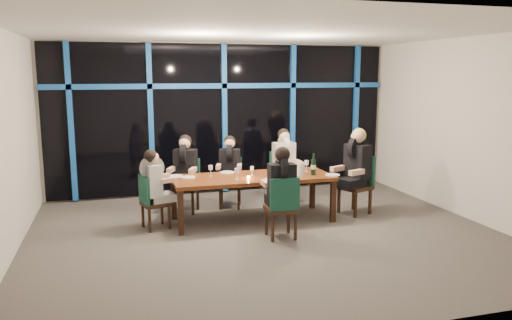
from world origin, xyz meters
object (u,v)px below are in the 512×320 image
object	(u,v)px
chair_near_mid	(282,205)
diner_far_right	(284,155)
chair_end_right	(359,181)
wine_bottle	(313,166)
chair_far_left	(187,182)
diner_end_left	(154,177)
chair_end_left	(151,199)
chair_far_mid	(230,180)
chair_far_right	(283,174)
water_pitcher	(301,169)
diner_near_mid	(281,179)
dining_table	(253,180)
diner_end_right	(356,159)
diner_far_mid	(230,161)
diner_far_left	(185,162)

from	to	relation	value
chair_near_mid	diner_far_right	distance (m)	2.15
chair_end_right	wine_bottle	world-z (taller)	wine_bottle
chair_far_left	diner_end_left	size ratio (longest dim) A/B	1.11
chair_far_left	diner_far_right	xyz separation A→B (m)	(1.84, 0.07, 0.39)
diner_far_right	wine_bottle	xyz separation A→B (m)	(0.11, -1.13, -0.02)
chair_end_left	diner_end_left	distance (m)	0.35
chair_far_mid	chair_far_right	size ratio (longest dim) A/B	0.93
chair_far_left	water_pitcher	world-z (taller)	water_pitcher
chair_end_left	diner_near_mid	distance (m)	2.09
chair_end_left	wine_bottle	bearing A→B (deg)	-108.80
dining_table	diner_far_right	bearing A→B (deg)	47.30
chair_end_right	water_pitcher	xyz separation A→B (m)	(-1.13, -0.13, 0.29)
chair_end_right	wine_bottle	xyz separation A→B (m)	(-0.89, -0.11, 0.32)
chair_far_mid	chair_end_left	bearing A→B (deg)	-129.02
dining_table	water_pitcher	world-z (taller)	water_pitcher
dining_table	chair_end_right	distance (m)	1.89
diner_end_right	wine_bottle	size ratio (longest dim) A/B	2.72
diner_end_left	water_pitcher	distance (m)	2.35
diner_far_mid	chair_far_mid	bearing A→B (deg)	90.00
chair_far_mid	diner_end_left	bearing A→B (deg)	-128.26
diner_far_mid	diner_end_left	xyz separation A→B (m)	(-1.41, -0.90, -0.03)
chair_far_left	chair_far_right	world-z (taller)	chair_far_right
chair_end_right	diner_far_mid	distance (m)	2.30
chair_far_mid	diner_far_right	size ratio (longest dim) A/B	0.96
diner_far_left	diner_end_right	bearing A→B (deg)	5.96
dining_table	diner_end_right	bearing A→B (deg)	-3.09
dining_table	chair_far_left	xyz separation A→B (m)	(-0.95, 0.89, -0.17)
chair_end_left	chair_near_mid	distance (m)	2.08
diner_far_mid	diner_end_right	world-z (taller)	diner_end_right
chair_end_right	diner_end_right	bearing A→B (deg)	-90.00
chair_far_mid	chair_end_right	distance (m)	2.29
chair_end_left	water_pitcher	xyz separation A→B (m)	(2.41, -0.18, 0.38)
dining_table	chair_end_right	xyz separation A→B (m)	(1.89, -0.07, -0.12)
chair_end_right	diner_end_left	bearing A→B (deg)	-112.87
chair_end_right	diner_far_right	bearing A→B (deg)	-157.33
chair_far_left	diner_end_right	distance (m)	2.97
chair_near_mid	diner_near_mid	distance (m)	0.38
chair_end_left	diner_end_right	xyz separation A→B (m)	(3.45, -0.09, 0.49)
diner_far_mid	chair_near_mid	bearing A→B (deg)	-62.87
diner_far_mid	chair_end_left	bearing A→B (deg)	-130.58
chair_far_right	chair_end_right	xyz separation A→B (m)	(1.00, -1.11, 0.04)
water_pitcher	chair_far_right	bearing A→B (deg)	91.83
chair_near_mid	diner_far_mid	xyz separation A→B (m)	(-0.33, 1.94, 0.33)
diner_far_left	water_pitcher	distance (m)	2.02
wine_bottle	chair_end_right	bearing A→B (deg)	6.86
diner_far_left	diner_far_mid	bearing A→B (deg)	30.51
chair_end_right	chair_far_right	bearing A→B (deg)	-159.40
chair_end_right	diner_far_right	distance (m)	1.47
chair_near_mid	diner_near_mid	size ratio (longest dim) A/B	1.03
diner_end_left	chair_end_left	bearing A→B (deg)	90.00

